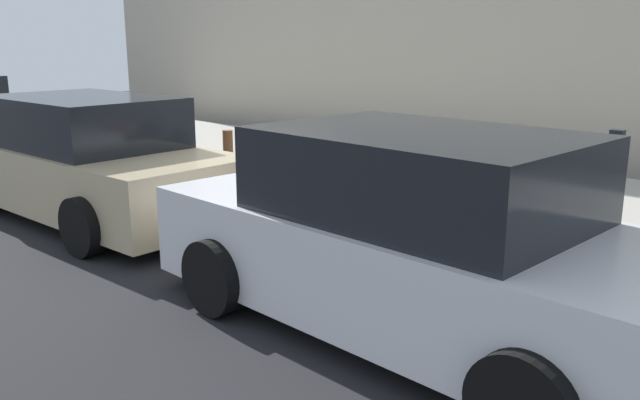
% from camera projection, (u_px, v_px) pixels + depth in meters
% --- Properties ---
extents(ground_plane, '(40.00, 40.00, 0.00)m').
position_uv_depth(ground_plane, '(235.00, 209.00, 8.89)').
color(ground_plane, black).
extents(sidewalk_curb, '(18.00, 5.00, 0.14)m').
position_uv_depth(sidewalk_curb, '(355.00, 176.00, 10.64)').
color(sidewalk_curb, '#ADA89E').
rests_on(sidewalk_curb, ground_plane).
extents(suitcase_red_0, '(0.43, 0.26, 0.90)m').
position_uv_depth(suitcase_red_0, '(509.00, 217.00, 6.68)').
color(suitcase_red_0, red).
rests_on(suitcase_red_0, sidewalk_curb).
extents(suitcase_teal_1, '(0.49, 0.25, 0.58)m').
position_uv_depth(suitcase_teal_1, '(461.00, 216.00, 6.97)').
color(suitcase_teal_1, '#0F606B').
rests_on(suitcase_teal_1, sidewalk_curb).
extents(suitcase_black_2, '(0.43, 0.22, 0.81)m').
position_uv_depth(suitcase_black_2, '(428.00, 196.00, 7.36)').
color(suitcase_black_2, black).
rests_on(suitcase_black_2, sidewalk_curb).
extents(suitcase_maroon_3, '(0.37, 0.22, 0.60)m').
position_uv_depth(suitcase_maroon_3, '(390.00, 200.00, 7.60)').
color(suitcase_maroon_3, maroon).
rests_on(suitcase_maroon_3, sidewalk_curb).
extents(suitcase_navy_4, '(0.38, 0.23, 0.79)m').
position_uv_depth(suitcase_navy_4, '(365.00, 186.00, 7.89)').
color(suitcase_navy_4, navy).
rests_on(suitcase_navy_4, sidewalk_curb).
extents(suitcase_silver_5, '(0.36, 0.21, 0.57)m').
position_uv_depth(suitcase_silver_5, '(338.00, 190.00, 8.19)').
color(suitcase_silver_5, '#9EA0A8').
rests_on(suitcase_silver_5, sidewalk_curb).
extents(suitcase_olive_6, '(0.46, 0.24, 0.82)m').
position_uv_depth(suitcase_olive_6, '(314.00, 184.00, 8.51)').
color(suitcase_olive_6, '#59601E').
rests_on(suitcase_olive_6, sidewalk_curb).
extents(fire_hydrant, '(0.39, 0.21, 0.78)m').
position_uv_depth(fire_hydrant, '(274.00, 166.00, 8.96)').
color(fire_hydrant, '#99999E').
rests_on(fire_hydrant, sidewalk_curb).
extents(bollard_post, '(0.14, 0.14, 0.83)m').
position_uv_depth(bollard_post, '(228.00, 160.00, 9.37)').
color(bollard_post, brown).
rests_on(bollard_post, sidewalk_curb).
extents(parking_meter, '(0.12, 0.09, 1.27)m').
position_uv_depth(parking_meter, '(613.00, 177.00, 6.14)').
color(parking_meter, slate).
rests_on(parking_meter, sidewalk_curb).
extents(parked_car_white_0, '(4.52, 2.12, 1.57)m').
position_uv_depth(parked_car_white_0, '(418.00, 241.00, 4.96)').
color(parked_car_white_0, silver).
rests_on(parked_car_white_0, ground_plane).
extents(parked_car_beige_1, '(4.66, 2.11, 1.53)m').
position_uv_depth(parked_car_beige_1, '(86.00, 161.00, 8.33)').
color(parked_car_beige_1, tan).
rests_on(parked_car_beige_1, ground_plane).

